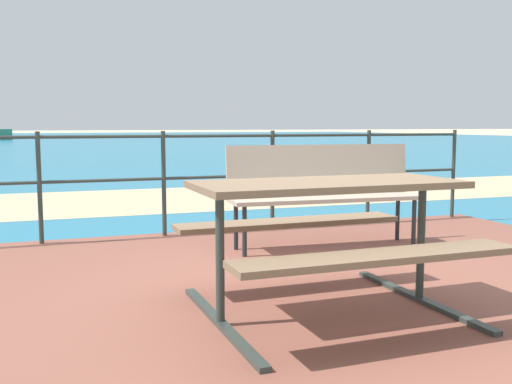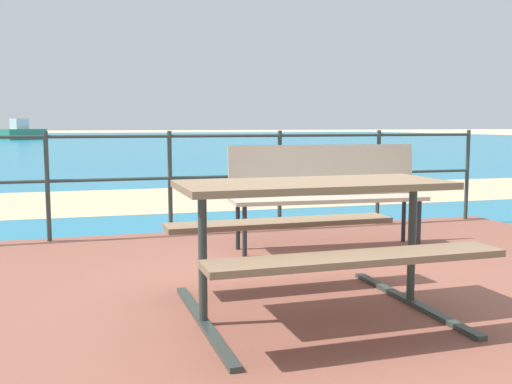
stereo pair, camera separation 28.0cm
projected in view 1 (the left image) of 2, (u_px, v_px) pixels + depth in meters
The scene contains 7 objects.
ground_plane at pixel (325, 302), 3.99m from camera, with size 240.00×240.00×0.00m, color beige.
patio_paving at pixel (325, 298), 3.99m from camera, with size 6.40×5.20×0.06m, color brown.
sea_water at pixel (65, 142), 41.31m from camera, with size 90.00×90.00×0.01m, color teal.
beach_strip at pixel (159, 199), 9.41m from camera, with size 54.00×3.18×0.01m, color tan.
picnic_table at pixel (328, 215), 3.52m from camera, with size 1.58×1.41×0.80m.
park_bench at pixel (323, 186), 5.49m from camera, with size 1.81×0.54×0.94m.
railing_fence at pixel (220, 169), 6.19m from camera, with size 5.94×0.04×1.06m.
Camera 1 is at (-1.77, -3.49, 1.19)m, focal length 41.82 mm.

